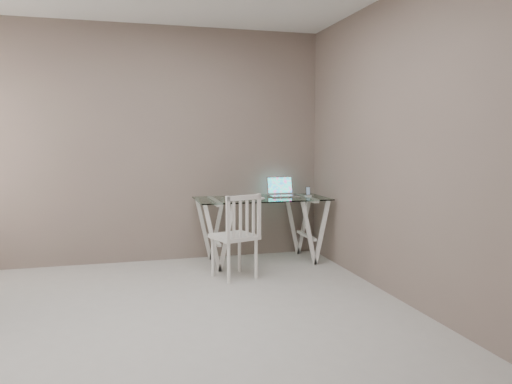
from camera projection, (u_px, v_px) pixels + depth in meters
room at (161, 97)px, 3.52m from camera, size 4.50×4.52×2.71m
desk at (262, 229)px, 5.74m from camera, size 1.50×0.70×0.75m
chair at (238, 232)px, 5.02m from camera, size 0.50×0.50×0.87m
laptop at (282, 191)px, 5.92m from camera, size 0.32×0.28×0.23m
keyboard at (248, 199)px, 5.58m from camera, size 0.30×0.13×0.01m
mouse at (260, 199)px, 5.50m from camera, size 0.12×0.07×0.04m
phone_dock at (308, 194)px, 5.86m from camera, size 0.06×0.06×0.11m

